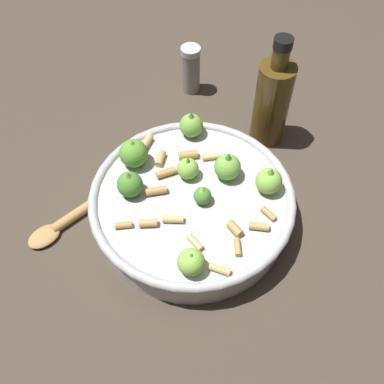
# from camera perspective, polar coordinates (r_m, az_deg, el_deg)

# --- Properties ---
(ground_plane) EXTENTS (2.40, 2.40, 0.00)m
(ground_plane) POSITION_cam_1_polar(r_m,az_deg,el_deg) (0.70, -0.00, -3.24)
(ground_plane) COLOR #42382D
(cooking_pan) EXTENTS (0.31, 0.31, 0.11)m
(cooking_pan) POSITION_cam_1_polar(r_m,az_deg,el_deg) (0.67, -0.04, -1.34)
(cooking_pan) COLOR #B7B7BC
(cooking_pan) RESTS_ON ground
(pepper_shaker) EXTENTS (0.04, 0.04, 0.10)m
(pepper_shaker) POSITION_cam_1_polar(r_m,az_deg,el_deg) (0.87, -0.17, 15.71)
(pepper_shaker) COLOR gray
(pepper_shaker) RESTS_ON ground
(olive_oil_bottle) EXTENTS (0.06, 0.06, 0.20)m
(olive_oil_bottle) POSITION_cam_1_polar(r_m,az_deg,el_deg) (0.76, 10.40, 11.56)
(olive_oil_bottle) COLOR #4C3814
(olive_oil_bottle) RESTS_ON ground
(wooden_spoon) EXTENTS (0.22, 0.09, 0.02)m
(wooden_spoon) POSITION_cam_1_polar(r_m,az_deg,el_deg) (0.72, -14.04, -2.29)
(wooden_spoon) COLOR #B2844C
(wooden_spoon) RESTS_ON ground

